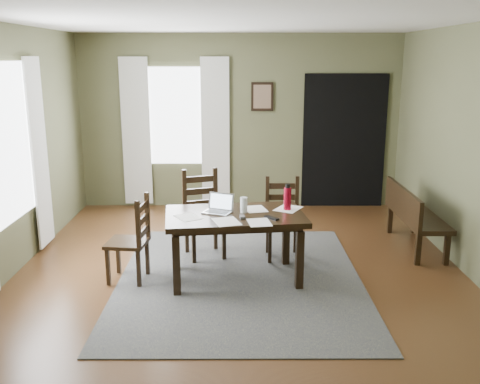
{
  "coord_description": "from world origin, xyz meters",
  "views": [
    {
      "loc": [
        -0.01,
        -5.39,
        2.33
      ],
      "look_at": [
        0.0,
        0.3,
        0.9
      ],
      "focal_mm": 40.0,
      "sensor_mm": 36.0,
      "label": 1
    }
  ],
  "objects_px": {
    "chair_end": "(132,240)",
    "bench": "(412,212)",
    "water_bottle": "(287,198)",
    "chair_back_left": "(203,215)",
    "dining_table": "(235,222)",
    "chair_back_right": "(283,219)",
    "laptop": "(219,207)"
  },
  "relations": [
    {
      "from": "chair_end",
      "to": "bench",
      "type": "xyz_separation_m",
      "value": [
        3.3,
        1.03,
        0.0
      ]
    },
    {
      "from": "bench",
      "to": "water_bottle",
      "type": "xyz_separation_m",
      "value": [
        -1.64,
        -0.83,
        0.41
      ]
    },
    {
      "from": "chair_end",
      "to": "chair_back_left",
      "type": "relative_size",
      "value": 0.9
    },
    {
      "from": "bench",
      "to": "dining_table",
      "type": "bearing_deg",
      "value": 114.05
    },
    {
      "from": "dining_table",
      "to": "water_bottle",
      "type": "xyz_separation_m",
      "value": [
        0.57,
        0.15,
        0.22
      ]
    },
    {
      "from": "dining_table",
      "to": "chair_back_left",
      "type": "bearing_deg",
      "value": 110.73
    },
    {
      "from": "chair_back_right",
      "to": "water_bottle",
      "type": "height_order",
      "value": "water_bottle"
    },
    {
      "from": "dining_table",
      "to": "laptop",
      "type": "bearing_deg",
      "value": 150.97
    },
    {
      "from": "dining_table",
      "to": "chair_back_right",
      "type": "distance_m",
      "value": 0.89
    },
    {
      "from": "chair_end",
      "to": "laptop",
      "type": "bearing_deg",
      "value": 103.27
    },
    {
      "from": "water_bottle",
      "to": "laptop",
      "type": "bearing_deg",
      "value": -173.48
    },
    {
      "from": "bench",
      "to": "laptop",
      "type": "bearing_deg",
      "value": 111.07
    },
    {
      "from": "dining_table",
      "to": "chair_end",
      "type": "distance_m",
      "value": 1.11
    },
    {
      "from": "chair_end",
      "to": "bench",
      "type": "height_order",
      "value": "chair_end"
    },
    {
      "from": "chair_back_right",
      "to": "bench",
      "type": "xyz_separation_m",
      "value": [
        1.64,
        0.32,
        -0.01
      ]
    },
    {
      "from": "chair_back_left",
      "to": "water_bottle",
      "type": "distance_m",
      "value": 1.17
    },
    {
      "from": "water_bottle",
      "to": "dining_table",
      "type": "bearing_deg",
      "value": -164.85
    },
    {
      "from": "chair_back_left",
      "to": "bench",
      "type": "distance_m",
      "value": 2.6
    },
    {
      "from": "chair_back_left",
      "to": "chair_back_right",
      "type": "xyz_separation_m",
      "value": [
        0.95,
        -0.06,
        -0.04
      ]
    },
    {
      "from": "laptop",
      "to": "water_bottle",
      "type": "height_order",
      "value": "water_bottle"
    },
    {
      "from": "chair_end",
      "to": "chair_back_right",
      "type": "bearing_deg",
      "value": 119.49
    },
    {
      "from": "chair_back_right",
      "to": "dining_table",
      "type": "bearing_deg",
      "value": -131.51
    },
    {
      "from": "chair_back_left",
      "to": "laptop",
      "type": "relative_size",
      "value": 2.94
    },
    {
      "from": "chair_end",
      "to": "laptop",
      "type": "relative_size",
      "value": 2.65
    },
    {
      "from": "dining_table",
      "to": "water_bottle",
      "type": "bearing_deg",
      "value": 8.21
    },
    {
      "from": "bench",
      "to": "laptop",
      "type": "height_order",
      "value": "laptop"
    },
    {
      "from": "chair_back_left",
      "to": "laptop",
      "type": "xyz_separation_m",
      "value": [
        0.21,
        -0.66,
        0.28
      ]
    },
    {
      "from": "chair_end",
      "to": "water_bottle",
      "type": "distance_m",
      "value": 1.72
    },
    {
      "from": "bench",
      "to": "water_bottle",
      "type": "relative_size",
      "value": 4.81
    },
    {
      "from": "bench",
      "to": "chair_end",
      "type": "bearing_deg",
      "value": 107.32
    },
    {
      "from": "laptop",
      "to": "bench",
      "type": "bearing_deg",
      "value": 43.85
    },
    {
      "from": "dining_table",
      "to": "bench",
      "type": "distance_m",
      "value": 2.42
    }
  ]
}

